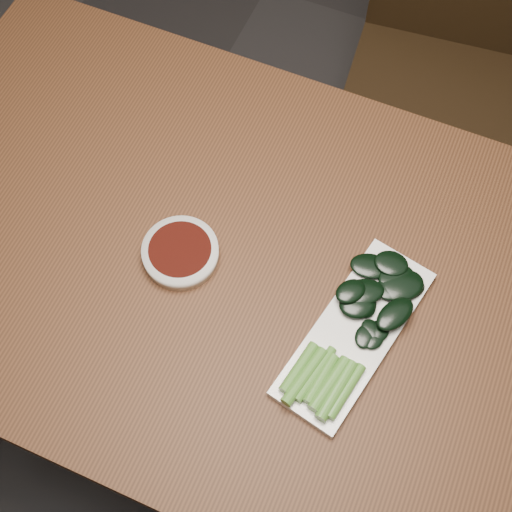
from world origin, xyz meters
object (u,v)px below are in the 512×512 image
object	(u,v)px
serving_plate	(355,333)
sauce_bowl	(181,253)
gai_lan	(359,326)
table	(267,289)
chair_far	(449,65)

from	to	relation	value
serving_plate	sauce_bowl	bearing A→B (deg)	177.14
sauce_bowl	gai_lan	xyz separation A→B (m)	(0.31, -0.01, 0.01)
sauce_bowl	table	bearing A→B (deg)	12.48
gai_lan	serving_plate	bearing A→B (deg)	-108.31
table	gai_lan	xyz separation A→B (m)	(0.17, -0.04, 0.10)
serving_plate	chair_far	bearing A→B (deg)	91.84
sauce_bowl	chair_far	bearing A→B (deg)	71.09
table	chair_far	xyz separation A→B (m)	(0.14, 0.78, -0.19)
serving_plate	gai_lan	xyz separation A→B (m)	(0.00, 0.01, 0.02)
table	serving_plate	bearing A→B (deg)	-15.72
table	chair_far	bearing A→B (deg)	79.99
table	gai_lan	world-z (taller)	gai_lan
gai_lan	table	bearing A→B (deg)	166.45
serving_plate	gai_lan	size ratio (longest dim) A/B	1.08
chair_far	sauce_bowl	world-z (taller)	chair_far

